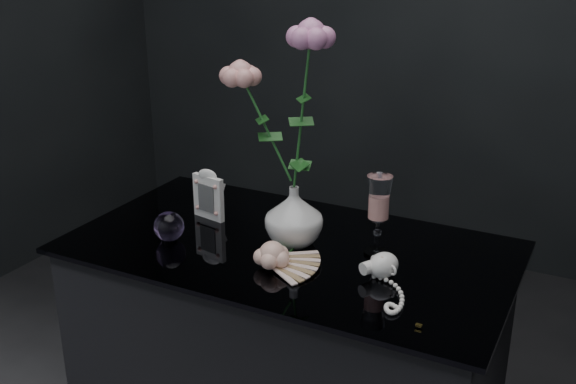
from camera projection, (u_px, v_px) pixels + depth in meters
The scene contains 9 objects.
table at pixel (289, 378), 1.75m from camera, with size 1.05×0.58×0.76m.
vase at pixel (294, 216), 1.59m from camera, with size 0.14×0.14×0.14m, color silver.
wine_glass at pixel (378, 216), 1.53m from camera, with size 0.06×0.06×0.19m, color white, non-canonical shape.
picture_frame at pixel (208, 194), 1.74m from camera, with size 0.10×0.08×0.14m, color white, non-canonical shape.
paperweight at pixel (169, 226), 1.62m from camera, with size 0.07×0.07×0.07m, color #AE83D6, non-canonical shape.
paper_fan at pixel (265, 258), 1.51m from camera, with size 0.25×0.19×0.03m, color beige, non-canonical shape.
loose_rose at pixel (272, 255), 1.49m from camera, with size 0.14×0.18×0.06m, color #FFB9A4, non-canonical shape.
pearl_jar at pixel (383, 264), 1.45m from camera, with size 0.20×0.21×0.06m, color white, non-canonical shape.
roses at pixel (283, 106), 1.51m from camera, with size 0.25×0.11×0.44m.
Camera 1 is at (0.66, -1.25, 1.45)m, focal length 42.00 mm.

